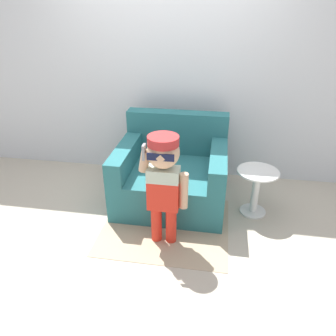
% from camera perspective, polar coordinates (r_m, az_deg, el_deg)
% --- Properties ---
extents(ground_plane, '(10.00, 10.00, 0.00)m').
position_cam_1_polar(ground_plane, '(3.72, -1.96, -5.55)').
color(ground_plane, '#BCB29E').
extents(wall_back, '(10.00, 0.05, 2.60)m').
position_cam_1_polar(wall_back, '(3.93, -0.05, 16.87)').
color(wall_back, silver).
rests_on(wall_back, ground_plane).
extents(armchair, '(1.14, 1.04, 0.90)m').
position_cam_1_polar(armchair, '(3.60, 0.76, -1.01)').
color(armchair, '#286B70').
rests_on(armchair, ground_plane).
extents(person_child, '(0.43, 0.32, 1.05)m').
position_cam_1_polar(person_child, '(2.77, -0.75, -1.18)').
color(person_child, red).
rests_on(person_child, ground_plane).
extents(side_table, '(0.42, 0.42, 0.50)m').
position_cam_1_polar(side_table, '(3.47, 15.06, -3.36)').
color(side_table, white).
rests_on(side_table, ground_plane).
extents(rug, '(1.23, 1.10, 0.01)m').
position_cam_1_polar(rug, '(3.33, -0.37, -9.96)').
color(rug, tan).
rests_on(rug, ground_plane).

